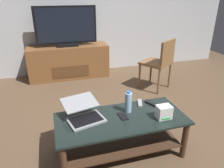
{
  "coord_description": "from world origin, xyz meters",
  "views": [
    {
      "loc": [
        -0.68,
        -1.97,
        1.57
      ],
      "look_at": [
        -0.04,
        0.2,
        0.58
      ],
      "focal_mm": 33.79,
      "sensor_mm": 36.0,
      "label": 1
    }
  ],
  "objects_px": {
    "soundbar_remote": "(152,104)",
    "dining_chair": "(160,61)",
    "laptop": "(83,113)",
    "router_box": "(164,112)",
    "water_bottle_near": "(128,102)",
    "television": "(66,27)",
    "cell_phone": "(123,116)",
    "coffee_table": "(121,129)",
    "media_cabinet": "(69,62)",
    "tv_remote": "(140,103)"
  },
  "relations": [
    {
      "from": "dining_chair",
      "to": "laptop",
      "type": "bearing_deg",
      "value": -140.27
    },
    {
      "from": "laptop",
      "to": "tv_remote",
      "type": "relative_size",
      "value": 2.83
    },
    {
      "from": "television",
      "to": "media_cabinet",
      "type": "bearing_deg",
      "value": 90.0
    },
    {
      "from": "television",
      "to": "router_box",
      "type": "xyz_separation_m",
      "value": [
        0.67,
        -2.48,
        -0.48
      ]
    },
    {
      "from": "coffee_table",
      "to": "dining_chair",
      "type": "xyz_separation_m",
      "value": [
        1.15,
        1.35,
        0.21
      ]
    },
    {
      "from": "dining_chair",
      "to": "router_box",
      "type": "distance_m",
      "value": 1.65
    },
    {
      "from": "coffee_table",
      "to": "media_cabinet",
      "type": "relative_size",
      "value": 0.85
    },
    {
      "from": "router_box",
      "to": "water_bottle_near",
      "type": "relative_size",
      "value": 0.62
    },
    {
      "from": "router_box",
      "to": "water_bottle_near",
      "type": "xyz_separation_m",
      "value": [
        -0.29,
        0.21,
        0.04
      ]
    },
    {
      "from": "dining_chair",
      "to": "laptop",
      "type": "relative_size",
      "value": 1.93
    },
    {
      "from": "tv_remote",
      "to": "router_box",
      "type": "bearing_deg",
      "value": -52.74
    },
    {
      "from": "laptop",
      "to": "dining_chair",
      "type": "bearing_deg",
      "value": 39.73
    },
    {
      "from": "television",
      "to": "dining_chair",
      "type": "xyz_separation_m",
      "value": [
        1.42,
        -1.01,
        -0.47
      ]
    },
    {
      "from": "water_bottle_near",
      "to": "soundbar_remote",
      "type": "height_order",
      "value": "water_bottle_near"
    },
    {
      "from": "television",
      "to": "tv_remote",
      "type": "height_order",
      "value": "television"
    },
    {
      "from": "router_box",
      "to": "tv_remote",
      "type": "height_order",
      "value": "router_box"
    },
    {
      "from": "television",
      "to": "router_box",
      "type": "relative_size",
      "value": 7.85
    },
    {
      "from": "media_cabinet",
      "to": "water_bottle_near",
      "type": "relative_size",
      "value": 6.56
    },
    {
      "from": "laptop",
      "to": "tv_remote",
      "type": "distance_m",
      "value": 0.66
    },
    {
      "from": "water_bottle_near",
      "to": "soundbar_remote",
      "type": "relative_size",
      "value": 1.45
    },
    {
      "from": "coffee_table",
      "to": "media_cabinet",
      "type": "bearing_deg",
      "value": 96.55
    },
    {
      "from": "television",
      "to": "dining_chair",
      "type": "height_order",
      "value": "television"
    },
    {
      "from": "router_box",
      "to": "tv_remote",
      "type": "xyz_separation_m",
      "value": [
        -0.11,
        0.33,
        -0.06
      ]
    },
    {
      "from": "water_bottle_near",
      "to": "soundbar_remote",
      "type": "distance_m",
      "value": 0.33
    },
    {
      "from": "cell_phone",
      "to": "laptop",
      "type": "bearing_deg",
      "value": 162.45
    },
    {
      "from": "water_bottle_near",
      "to": "coffee_table",
      "type": "bearing_deg",
      "value": -137.8
    },
    {
      "from": "dining_chair",
      "to": "soundbar_remote",
      "type": "distance_m",
      "value": 1.4
    },
    {
      "from": "soundbar_remote",
      "to": "dining_chair",
      "type": "bearing_deg",
      "value": 33.04
    },
    {
      "from": "router_box",
      "to": "soundbar_remote",
      "type": "height_order",
      "value": "router_box"
    },
    {
      "from": "soundbar_remote",
      "to": "television",
      "type": "bearing_deg",
      "value": 82.09
    },
    {
      "from": "media_cabinet",
      "to": "router_box",
      "type": "bearing_deg",
      "value": -74.91
    },
    {
      "from": "coffee_table",
      "to": "water_bottle_near",
      "type": "distance_m",
      "value": 0.28
    },
    {
      "from": "media_cabinet",
      "to": "router_box",
      "type": "height_order",
      "value": "media_cabinet"
    },
    {
      "from": "coffee_table",
      "to": "soundbar_remote",
      "type": "bearing_deg",
      "value": 21.67
    },
    {
      "from": "media_cabinet",
      "to": "water_bottle_near",
      "type": "distance_m",
      "value": 2.33
    },
    {
      "from": "coffee_table",
      "to": "media_cabinet",
      "type": "height_order",
      "value": "media_cabinet"
    },
    {
      "from": "media_cabinet",
      "to": "television",
      "type": "distance_m",
      "value": 0.67
    },
    {
      "from": "media_cabinet",
      "to": "water_bottle_near",
      "type": "bearing_deg",
      "value": -80.56
    },
    {
      "from": "cell_phone",
      "to": "coffee_table",
      "type": "bearing_deg",
      "value": -146.57
    },
    {
      "from": "tv_remote",
      "to": "television",
      "type": "bearing_deg",
      "value": 123.62
    },
    {
      "from": "router_box",
      "to": "soundbar_remote",
      "type": "xyz_separation_m",
      "value": [
        0.01,
        0.28,
        -0.06
      ]
    },
    {
      "from": "soundbar_remote",
      "to": "tv_remote",
      "type": "bearing_deg",
      "value": 132.28
    },
    {
      "from": "soundbar_remote",
      "to": "router_box",
      "type": "bearing_deg",
      "value": -117.3
    },
    {
      "from": "media_cabinet",
      "to": "dining_chair",
      "type": "xyz_separation_m",
      "value": [
        1.42,
        -1.03,
        0.19
      ]
    },
    {
      "from": "water_bottle_near",
      "to": "dining_chair",
      "type": "bearing_deg",
      "value": 50.36
    },
    {
      "from": "cell_phone",
      "to": "television",
      "type": "bearing_deg",
      "value": 92.56
    },
    {
      "from": "television",
      "to": "water_bottle_near",
      "type": "bearing_deg",
      "value": -80.47
    },
    {
      "from": "cell_phone",
      "to": "soundbar_remote",
      "type": "bearing_deg",
      "value": 15.97
    },
    {
      "from": "laptop",
      "to": "router_box",
      "type": "bearing_deg",
      "value": -16.09
    },
    {
      "from": "coffee_table",
      "to": "tv_remote",
      "type": "relative_size",
      "value": 8.05
    }
  ]
}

